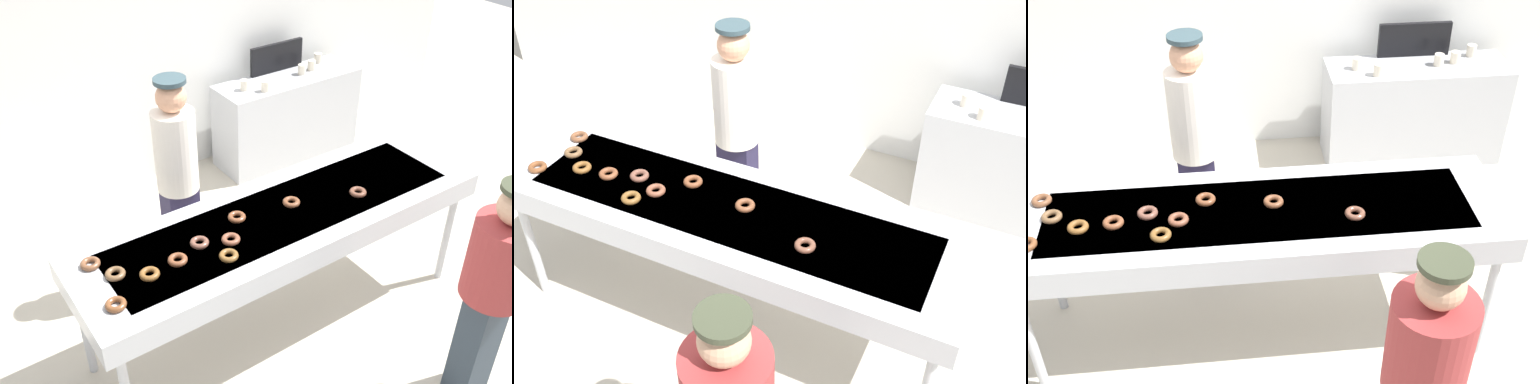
# 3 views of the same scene
# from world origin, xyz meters

# --- Properties ---
(ground_plane) EXTENTS (16.00, 16.00, 0.00)m
(ground_plane) POSITION_xyz_m (0.00, 0.00, 0.00)
(ground_plane) COLOR beige
(back_wall) EXTENTS (8.00, 0.12, 3.40)m
(back_wall) POSITION_xyz_m (0.00, 2.38, 1.70)
(back_wall) COLOR white
(back_wall) RESTS_ON ground
(fryer_conveyor) EXTENTS (2.83, 0.83, 0.97)m
(fryer_conveyor) POSITION_xyz_m (0.00, 0.00, 0.89)
(fryer_conveyor) COLOR #B7BABF
(fryer_conveyor) RESTS_ON ground
(chocolate_donut_0) EXTENTS (0.12, 0.12, 0.03)m
(chocolate_donut_0) POSITION_xyz_m (-0.54, -0.18, 0.99)
(chocolate_donut_0) COLOR brown
(chocolate_donut_0) RESTS_ON fryer_conveyor
(chocolate_donut_1) EXTENTS (0.15, 0.15, 0.03)m
(chocolate_donut_1) POSITION_xyz_m (0.09, 0.04, 0.99)
(chocolate_donut_1) COLOR brown
(chocolate_donut_1) RESTS_ON fryer_conveyor
(chocolate_donut_2) EXTENTS (0.16, 0.16, 0.03)m
(chocolate_donut_2) POSITION_xyz_m (-0.30, 0.11, 0.99)
(chocolate_donut_2) COLOR brown
(chocolate_donut_2) RESTS_ON fryer_conveyor
(chocolate_donut_3) EXTENTS (0.15, 0.15, 0.03)m
(chocolate_donut_3) POSITION_xyz_m (-1.24, -0.19, 0.99)
(chocolate_donut_3) COLOR brown
(chocolate_donut_3) RESTS_ON fryer_conveyor
(chocolate_donut_4) EXTENTS (0.16, 0.16, 0.03)m
(chocolate_donut_4) POSITION_xyz_m (-0.99, -0.07, 0.99)
(chocolate_donut_4) COLOR brown
(chocolate_donut_4) RESTS_ON fryer_conveyor
(chocolate_donut_5) EXTENTS (0.16, 0.16, 0.03)m
(chocolate_donut_5) POSITION_xyz_m (-0.62, 0.02, 0.99)
(chocolate_donut_5) COLOR brown
(chocolate_donut_5) RESTS_ON fryer_conveyor
(chocolate_donut_6) EXTENTS (0.15, 0.15, 0.03)m
(chocolate_donut_6) POSITION_xyz_m (-1.23, 0.20, 0.99)
(chocolate_donut_6) COLOR brown
(chocolate_donut_6) RESTS_ON fryer_conveyor
(chocolate_donut_7) EXTENTS (0.15, 0.15, 0.03)m
(chocolate_donut_7) POSITION_xyz_m (-0.80, -0.05, 0.99)
(chocolate_donut_7) COLOR brown
(chocolate_donut_7) RESTS_ON fryer_conveyor
(chocolate_donut_8) EXTENTS (0.14, 0.14, 0.03)m
(chocolate_donut_8) POSITION_xyz_m (0.53, -0.11, 0.99)
(chocolate_donut_8) COLOR brown
(chocolate_donut_8) RESTS_ON fryer_conveyor
(chocolate_donut_9) EXTENTS (0.16, 0.16, 0.03)m
(chocolate_donut_9) POSITION_xyz_m (-1.15, 0.04, 0.99)
(chocolate_donut_9) COLOR brown
(chocolate_donut_9) RESTS_ON fryer_conveyor
(chocolate_donut_10) EXTENTS (0.16, 0.16, 0.03)m
(chocolate_donut_10) POSITION_xyz_m (-0.45, -0.06, 0.99)
(chocolate_donut_10) COLOR brown
(chocolate_donut_10) RESTS_ON fryer_conveyor
(worker_baker) EXTENTS (0.30, 0.30, 1.71)m
(worker_baker) POSITION_xyz_m (-0.36, 0.78, 0.94)
(worker_baker) COLOR #231E3C
(worker_baker) RESTS_ON ground
(customer_waiting) EXTENTS (0.37, 0.37, 1.56)m
(customer_waiting) POSITION_xyz_m (0.64, -1.15, 0.90)
(customer_waiting) COLOR #2C3843
(customer_waiting) RESTS_ON ground
(prep_counter) EXTENTS (1.53, 0.50, 0.87)m
(prep_counter) POSITION_xyz_m (1.48, 1.93, 0.44)
(prep_counter) COLOR #B7BABF
(prep_counter) RESTS_ON ground
(paper_cup_0) EXTENTS (0.08, 0.08, 0.10)m
(paper_cup_0) POSITION_xyz_m (1.79, 1.95, 0.92)
(paper_cup_0) COLOR beige
(paper_cup_0) RESTS_ON prep_counter
(paper_cup_1) EXTENTS (0.08, 0.08, 0.10)m
(paper_cup_1) POSITION_xyz_m (0.95, 1.92, 0.92)
(paper_cup_1) COLOR beige
(paper_cup_1) RESTS_ON prep_counter
(paper_cup_2) EXTENTS (0.08, 0.08, 0.10)m
(paper_cup_2) POSITION_xyz_m (1.97, 2.07, 0.92)
(paper_cup_2) COLOR beige
(paper_cup_2) RESTS_ON prep_counter
(paper_cup_3) EXTENTS (0.08, 0.08, 0.10)m
(paper_cup_3) POSITION_xyz_m (1.10, 1.79, 0.92)
(paper_cup_3) COLOR beige
(paper_cup_3) RESTS_ON prep_counter
(paper_cup_4) EXTENTS (0.08, 0.08, 0.10)m
(paper_cup_4) POSITION_xyz_m (1.64, 1.92, 0.92)
(paper_cup_4) COLOR beige
(paper_cup_4) RESTS_ON prep_counter
(menu_display) EXTENTS (0.62, 0.04, 0.29)m
(menu_display) POSITION_xyz_m (1.48, 2.13, 1.02)
(menu_display) COLOR black
(menu_display) RESTS_ON prep_counter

